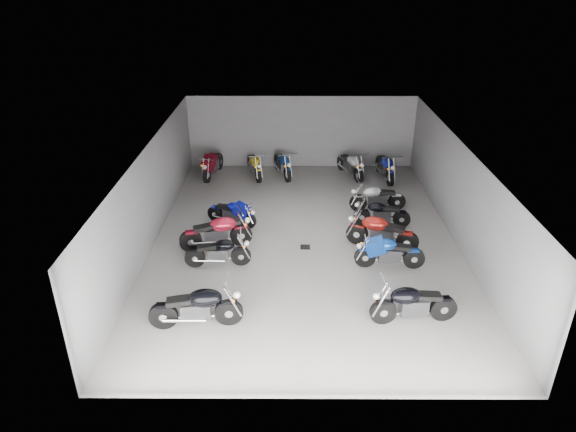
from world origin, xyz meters
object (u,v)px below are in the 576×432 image
drain_grate (305,247)px  motorcycle_right_e (381,213)px  motorcycle_back_f (385,167)px  motorcycle_right_d (381,232)px  motorcycle_back_e (351,165)px  motorcycle_left_c (219,252)px  motorcycle_back_c (283,164)px  motorcycle_left_a (197,307)px  motorcycle_back_b (254,165)px  motorcycle_right_a (413,304)px  motorcycle_left_d (217,232)px  motorcycle_right_c (389,253)px  motorcycle_right_f (377,198)px  motorcycle_back_a (213,164)px  motorcycle_left_e (232,213)px

drain_grate → motorcycle_right_e: (2.70, 1.57, 0.47)m
motorcycle_back_f → motorcycle_right_d: bearing=72.1°
motorcycle_back_e → motorcycle_left_c: bearing=35.2°
motorcycle_right_e → motorcycle_back_c: motorcycle_back_c is taller
motorcycle_left_a → motorcycle_back_b: (0.80, 10.24, -0.04)m
motorcycle_left_c → motorcycle_back_f: size_ratio=0.88×
motorcycle_right_a → motorcycle_back_f: motorcycle_back_f is taller
motorcycle_left_d → motorcycle_back_e: size_ratio=1.09×
motorcycle_left_c → motorcycle_right_c: size_ratio=0.95×
motorcycle_right_d → motorcycle_back_e: bearing=22.8°
motorcycle_left_c → motorcycle_back_b: (0.62, 7.34, 0.04)m
motorcycle_right_c → motorcycle_right_f: bearing=-1.2°
motorcycle_right_a → motorcycle_back_c: 10.71m
motorcycle_back_a → motorcycle_back_b: bearing=-170.4°
motorcycle_right_a → motorcycle_back_e: size_ratio=1.08×
motorcycle_left_e → drain_grate: bearing=81.6°
motorcycle_right_a → motorcycle_right_e: size_ratio=1.15×
motorcycle_right_e → motorcycle_back_a: (-6.54, 4.67, 0.08)m
motorcycle_back_a → motorcycle_back_c: (3.02, 0.05, -0.02)m
motorcycle_right_f → motorcycle_back_e: (-0.63, 3.40, 0.03)m
motorcycle_right_d → motorcycle_left_a: bearing=147.3°
drain_grate → motorcycle_left_e: bearing=147.5°
motorcycle_right_c → motorcycle_back_a: 9.77m
motorcycle_left_a → motorcycle_right_d: bearing=122.3°
motorcycle_left_c → motorcycle_right_f: (5.40, 3.98, 0.03)m
motorcycle_left_a → motorcycle_back_b: bearing=170.3°
motorcycle_back_f → motorcycle_right_f: bearing=68.1°
motorcycle_right_e → motorcycle_back_b: motorcycle_back_b is taller
motorcycle_left_e → motorcycle_back_a: bearing=-140.1°
drain_grate → motorcycle_back_b: (-2.04, 6.20, 0.52)m
motorcycle_back_c → motorcycle_right_c: bearing=97.0°
motorcycle_left_e → motorcycle_back_b: motorcycle_back_b is taller
motorcycle_back_e → motorcycle_back_f: bearing=147.4°
motorcycle_right_a → motorcycle_right_f: bearing=-6.3°
motorcycle_left_d → motorcycle_back_f: (6.41, 6.00, -0.01)m
motorcycle_left_a → motorcycle_back_f: motorcycle_left_a is taller
motorcycle_right_d → motorcycle_right_f: size_ratio=1.07×
motorcycle_left_a → motorcycle_right_f: bearing=135.8°
motorcycle_right_e → motorcycle_right_f: size_ratio=0.94×
motorcycle_back_e → motorcycle_back_f: 1.47m
motorcycle_right_c → motorcycle_back_e: size_ratio=1.00×
motorcycle_back_e → motorcycle_back_f: size_ratio=0.92×
motorcycle_right_a → motorcycle_back_e: 10.09m
motorcycle_left_e → motorcycle_back_b: bearing=-162.2°
motorcycle_right_d → motorcycle_right_f: bearing=13.8°
motorcycle_right_f → motorcycle_back_e: 3.46m
motorcycle_left_a → motorcycle_right_a: size_ratio=1.04×
motorcycle_right_d → motorcycle_right_a: bearing=-157.2°
motorcycle_back_a → motorcycle_back_b: 1.81m
motorcycle_right_c → motorcycle_right_e: bearing=-2.0°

